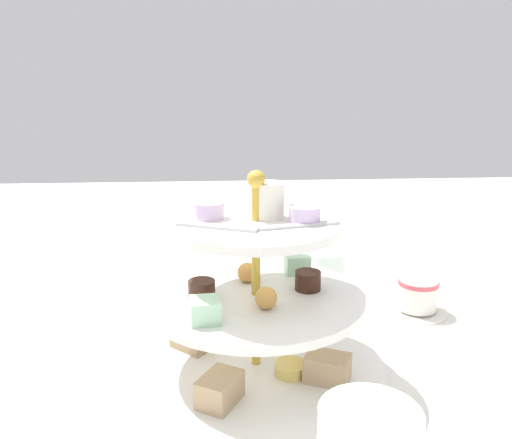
# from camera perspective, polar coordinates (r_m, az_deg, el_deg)

# --- Properties ---
(ground_plane) EXTENTS (2.40, 2.40, 0.00)m
(ground_plane) POSITION_cam_1_polar(r_m,az_deg,el_deg) (0.65, 0.00, -15.87)
(ground_plane) COLOR silver
(tiered_serving_stand) EXTENTS (0.30, 0.30, 0.24)m
(tiered_serving_stand) POSITION_cam_1_polar(r_m,az_deg,el_deg) (0.62, 0.06, -10.15)
(tiered_serving_stand) COLOR white
(tiered_serving_stand) RESTS_ON ground_plane
(water_glass_short_left) EXTENTS (0.06, 0.06, 0.07)m
(water_glass_short_left) POSITION_cam_1_polar(r_m,az_deg,el_deg) (0.87, 7.50, -5.47)
(water_glass_short_left) COLOR silver
(water_glass_short_left) RESTS_ON ground_plane
(teacup_with_saucer) EXTENTS (0.09, 0.09, 0.05)m
(teacup_with_saucer) POSITION_cam_1_polar(r_m,az_deg,el_deg) (0.82, 16.89, -7.91)
(teacup_with_saucer) COLOR white
(teacup_with_saucer) RESTS_ON ground_plane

